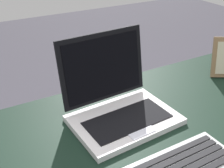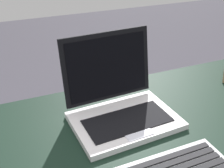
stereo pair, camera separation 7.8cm
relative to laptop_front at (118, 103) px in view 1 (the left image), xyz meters
The scene contains 2 objects.
desk 0.17m from the laptop_front, 117.72° to the right, with size 1.62×0.65×0.76m.
laptop_front is the anchor object (origin of this frame).
Camera 1 is at (-0.31, -0.51, 1.27)m, focal length 45.67 mm.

